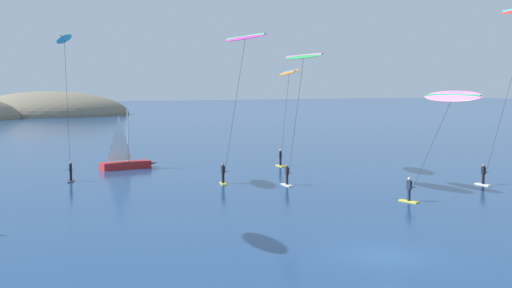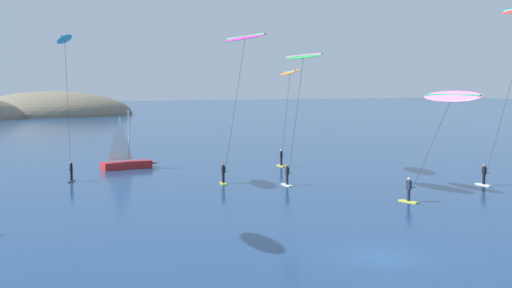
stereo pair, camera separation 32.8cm
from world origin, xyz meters
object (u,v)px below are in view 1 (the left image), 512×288
at_px(kitesurfer_magenta, 244,47).
at_px(kitesurfer_green, 302,68).
at_px(kitesurfer_cyan, 65,52).
at_px(kitesurfer_orange, 289,78).
at_px(kitesurfer_pink, 447,108).
at_px(sailboat_near, 128,162).

bearing_deg(kitesurfer_magenta, kitesurfer_green, -24.27).
distance_m(kitesurfer_cyan, kitesurfer_orange, 19.88).
height_order(kitesurfer_pink, kitesurfer_magenta, kitesurfer_magenta).
xyz_separation_m(sailboat_near, kitesurfer_orange, (12.34, -9.45, 8.00)).
height_order(kitesurfer_cyan, kitesurfer_orange, kitesurfer_cyan).
height_order(sailboat_near, kitesurfer_orange, kitesurfer_orange).
height_order(kitesurfer_green, kitesurfer_pink, kitesurfer_green).
bearing_deg(kitesurfer_cyan, kitesurfer_magenta, -35.46).
bearing_deg(kitesurfer_magenta, kitesurfer_orange, 41.77).
distance_m(sailboat_near, kitesurfer_green, 22.10).
height_order(kitesurfer_cyan, kitesurfer_magenta, kitesurfer_cyan).
distance_m(sailboat_near, kitesurfer_cyan, 15.13).
xyz_separation_m(kitesurfer_pink, kitesurfer_orange, (-0.03, 19.96, 2.06)).
height_order(sailboat_near, kitesurfer_green, kitesurfer_green).
bearing_deg(sailboat_near, kitesurfer_orange, -37.46).
relative_size(kitesurfer_cyan, kitesurfer_magenta, 1.01).
xyz_separation_m(sailboat_near, kitesurfer_green, (8.06, -18.65, 8.70)).
bearing_deg(kitesurfer_cyan, kitesurfer_green, -32.81).
xyz_separation_m(kitesurfer_cyan, kitesurfer_pink, (19.80, -20.75, -3.99)).
relative_size(kitesurfer_cyan, kitesurfer_orange, 1.25).
bearing_deg(kitesurfer_orange, sailboat_near, 142.54).
bearing_deg(kitesurfer_cyan, kitesurfer_orange, -2.28).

